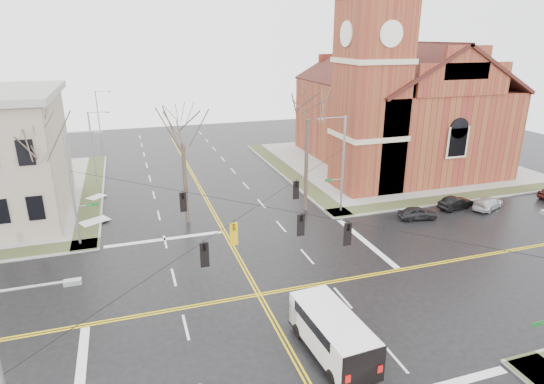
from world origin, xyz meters
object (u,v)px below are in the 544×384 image
object	(u,v)px
parked_car_c	(488,203)
signal_pole_ne	(341,162)
streetlight_north_a	(93,145)
church	(393,99)
parked_car_a	(418,213)
tree_nw_far	(42,148)
signal_pole_nw	(74,186)
cargo_van	(330,329)
tree_ne	(308,113)
parked_car_b	(456,203)
tree_nw_near	(182,138)
streetlight_north_b	(99,116)

from	to	relation	value
parked_car_c	signal_pole_ne	bearing A→B (deg)	51.95
streetlight_north_a	signal_pole_ne	bearing A→B (deg)	-36.90
church	parked_car_a	xyz separation A→B (m)	(-7.38, -17.02, -7.84)
streetlight_north_a	tree_nw_far	bearing A→B (deg)	-101.34
signal_pole_nw	cargo_van	xyz separation A→B (m)	(13.30, -17.95, -3.60)
signal_pole_ne	tree_ne	world-z (taller)	tree_ne
parked_car_b	tree_nw_near	bearing A→B (deg)	68.75
tree_ne	signal_pole_nw	bearing A→B (deg)	-176.43
church	tree_nw_far	distance (m)	39.79
church	signal_pole_nw	distance (m)	38.61
parked_car_b	streetlight_north_a	bearing A→B (deg)	49.39
church	parked_car_a	world-z (taller)	church
streetlight_north_a	parked_car_a	xyz separation A→B (m)	(28.04, -20.24, -3.87)
signal_pole_ne	parked_car_c	size ratio (longest dim) A/B	2.23
streetlight_north_b	tree_nw_near	distance (m)	35.48
parked_car_a	parked_car_b	size ratio (longest dim) A/B	0.95
tree_nw_far	tree_nw_near	size ratio (longest dim) A/B	0.98
streetlight_north_b	church	bearing A→B (deg)	-33.25
signal_pole_nw	church	bearing A→B (deg)	20.21
parked_car_a	parked_car_b	bearing A→B (deg)	-68.87
signal_pole_ne	parked_car_c	xyz separation A→B (m)	(14.07, -3.60, -4.36)
church	parked_car_a	distance (m)	20.14
church	parked_car_a	bearing A→B (deg)	-113.44
church	cargo_van	distance (m)	39.30
streetlight_north_a	tree_nw_near	bearing A→B (deg)	-60.94
streetlight_north_a	tree_ne	distance (m)	24.88
signal_pole_nw	tree_ne	size ratio (longest dim) A/B	0.70
church	streetlight_north_a	xyz separation A→B (m)	(-35.42, 3.22, -3.97)
streetlight_north_b	tree_ne	size ratio (longest dim) A/B	0.62
signal_pole_nw	cargo_van	size ratio (longest dim) A/B	1.46
streetlight_north_a	cargo_van	xyz separation A→B (m)	(12.64, -34.45, -3.12)
signal_pole_nw	streetlight_north_b	bearing A→B (deg)	88.95
church	parked_car_b	xyz separation A→B (m)	(-2.34, -15.94, -7.83)
church	parked_car_c	distance (m)	18.63
parked_car_a	tree_nw_near	size ratio (longest dim) A/B	0.33
streetlight_north_a	parked_car_c	world-z (taller)	streetlight_north_a
cargo_van	parked_car_c	xyz separation A→B (m)	(23.40, 14.35, -0.77)
tree_ne	streetlight_north_a	bearing A→B (deg)	141.25
cargo_van	parked_car_c	world-z (taller)	cargo_van
tree_nw_near	streetlight_north_b	bearing A→B (deg)	103.10
streetlight_north_b	signal_pole_nw	bearing A→B (deg)	-91.05
signal_pole_nw	tree_nw_near	bearing A→B (deg)	13.54
parked_car_b	parked_car_c	world-z (taller)	parked_car_b
cargo_van	tree_nw_near	xyz separation A→B (m)	(-4.63, 20.04, 6.36)
parked_car_b	tree_nw_near	world-z (taller)	tree_nw_near
signal_pole_ne	parked_car_b	world-z (taller)	signal_pole_ne
signal_pole_ne	parked_car_b	xyz separation A→B (m)	(11.10, -2.66, -4.35)
signal_pole_ne	parked_car_a	bearing A→B (deg)	-31.63
streetlight_north_a	parked_car_a	size ratio (longest dim) A/B	2.30
cargo_van	parked_car_a	xyz separation A→B (m)	(15.40, 14.22, -0.76)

